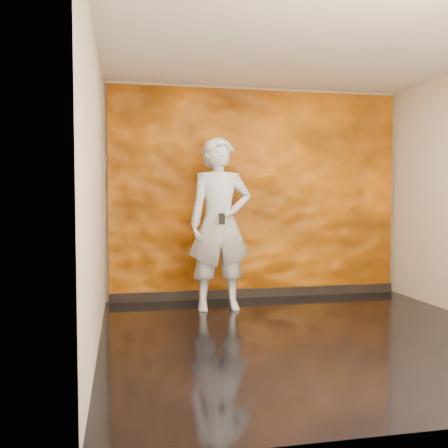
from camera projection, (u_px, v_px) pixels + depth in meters
The scene contains 5 objects.
room at pixel (312, 191), 4.74m from camera, with size 4.02×4.02×2.81m.
feature_wall at pixel (258, 194), 6.66m from camera, with size 3.90×0.06×2.75m, color orange.
baseboard at pixel (258, 293), 6.69m from camera, with size 3.90×0.04×0.12m, color black.
man at pixel (220, 224), 5.91m from camera, with size 0.75×0.49×2.05m, color #A6ABB5.
phone at pixel (222, 219), 5.62m from camera, with size 0.07×0.01×0.13m, color black.
Camera 1 is at (-1.78, -4.49, 1.33)m, focal length 40.00 mm.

